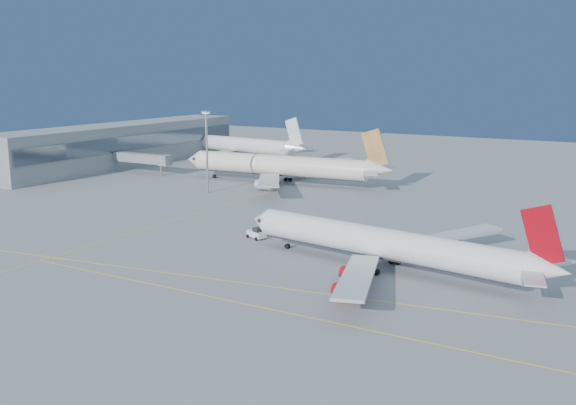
% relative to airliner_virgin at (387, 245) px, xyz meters
% --- Properties ---
extents(ground, '(500.00, 500.00, 0.00)m').
position_rel_airliner_virgin_xyz_m(ground, '(-16.46, -12.11, -4.50)').
color(ground, slate).
rests_on(ground, ground).
extents(terminal, '(18.40, 110.00, 15.00)m').
position_rel_airliner_virgin_xyz_m(terminal, '(-131.39, 72.89, 3.01)').
color(terminal, gray).
rests_on(terminal, ground).
extents(jet_bridge, '(23.60, 3.60, 6.90)m').
position_rel_airliner_virgin_xyz_m(jet_bridge, '(-109.57, 59.89, 0.67)').
color(jet_bridge, gray).
rests_on(jet_bridge, ground).
extents(taxiway_lines, '(118.86, 140.00, 0.02)m').
position_rel_airliner_virgin_xyz_m(taxiway_lines, '(-31.17, -5.77, -4.49)').
color(taxiway_lines, yellow).
rests_on(taxiway_lines, ground).
extents(airliner_virgin, '(60.46, 53.84, 14.94)m').
position_rel_airliner_virgin_xyz_m(airliner_virgin, '(0.00, 0.00, 0.00)').
color(airliner_virgin, white).
rests_on(airliner_virgin, ground).
extents(airliner_etihad, '(69.08, 63.59, 18.02)m').
position_rel_airliner_virgin_xyz_m(airliner_etihad, '(-59.57, 66.57, 0.98)').
color(airliner_etihad, beige).
rests_on(airliner_etihad, ground).
extents(airliner_third, '(64.62, 59.16, 17.34)m').
position_rel_airliner_virgin_xyz_m(airliner_third, '(-104.51, 109.04, 0.74)').
color(airliner_third, white).
rests_on(airliner_third, ground).
extents(pushback_tug, '(4.65, 3.70, 2.35)m').
position_rel_airliner_virgin_xyz_m(pushback_tug, '(-30.95, 6.76, -3.41)').
color(pushback_tug, white).
rests_on(pushback_tug, ground).
extents(light_mast, '(1.99, 1.99, 23.00)m').
position_rel_airliner_virgin_xyz_m(light_mast, '(-70.55, 42.91, 9.07)').
color(light_mast, gray).
rests_on(light_mast, ground).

